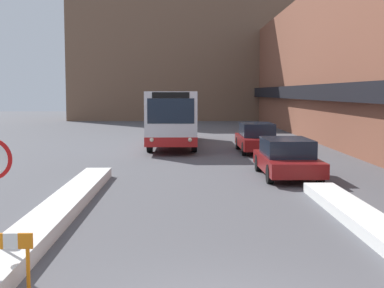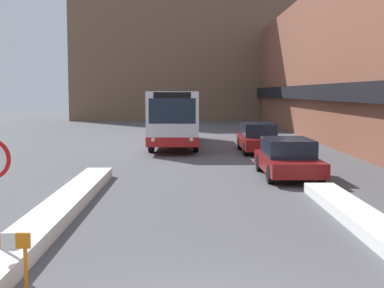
% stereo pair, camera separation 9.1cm
% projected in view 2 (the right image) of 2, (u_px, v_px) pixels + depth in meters
% --- Properties ---
extents(building_row_right, '(5.50, 60.00, 9.64)m').
position_uv_depth(building_row_right, '(369.00, 62.00, 30.58)').
color(building_row_right, brown).
rests_on(building_row_right, ground_plane).
extents(building_backdrop_far, '(26.00, 8.00, 19.12)m').
position_uv_depth(building_backdrop_far, '(191.00, 34.00, 59.99)').
color(building_backdrop_far, brown).
rests_on(building_backdrop_far, ground_plane).
extents(snow_bank_left, '(0.90, 15.84, 0.33)m').
position_uv_depth(snow_bank_left, '(40.00, 227.00, 11.48)').
color(snow_bank_left, silver).
rests_on(snow_bank_left, ground_plane).
extents(city_bus, '(2.54, 11.17, 3.09)m').
position_uv_depth(city_bus, '(175.00, 116.00, 30.52)').
color(city_bus, silver).
rests_on(city_bus, ground_plane).
extents(parked_car_front, '(1.89, 4.55, 1.38)m').
position_uv_depth(parked_car_front, '(288.00, 158.00, 19.24)').
color(parked_car_front, maroon).
rests_on(parked_car_front, ground_plane).
extents(parked_car_middle, '(1.82, 4.70, 1.49)m').
position_uv_depth(parked_car_middle, '(258.00, 138.00, 27.20)').
color(parked_car_middle, maroon).
rests_on(parked_car_middle, ground_plane).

